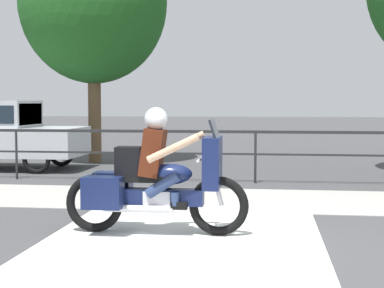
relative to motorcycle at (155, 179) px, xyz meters
name	(u,v)px	position (x,y,z in m)	size (l,w,h in m)	color
ground_plane	(244,250)	(1.15, -0.70, -0.69)	(120.00, 120.00, 0.00)	#424244
sidewalk_band	(252,200)	(1.15, 2.70, -0.69)	(44.00, 2.40, 0.01)	#A8A59E
crosswalk_band	(175,252)	(0.40, -0.90, -0.69)	(3.32, 6.00, 0.01)	silver
fence_railing	(255,142)	(1.15, 4.80, 0.16)	(36.00, 0.05, 1.08)	#232326
motorcycle	(155,179)	(0.00, 0.00, 0.00)	(2.32, 0.76, 1.59)	black
tree_behind_car	(93,3)	(-3.31, 8.43, 3.64)	(3.98, 3.98, 6.53)	brown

